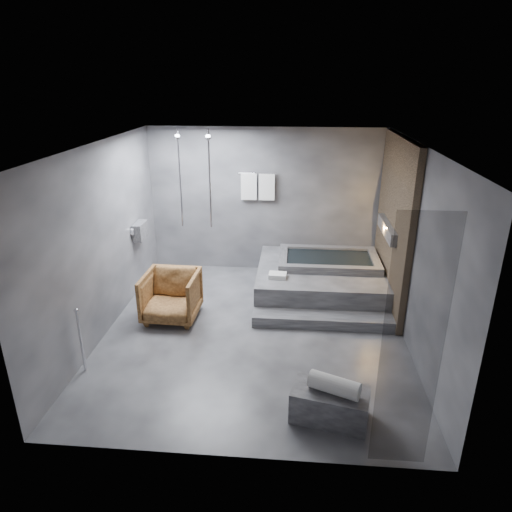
{
  "coord_description": "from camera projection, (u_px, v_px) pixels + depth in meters",
  "views": [
    {
      "loc": [
        0.55,
        -6.08,
        3.64
      ],
      "look_at": [
        -0.0,
        0.3,
        1.13
      ],
      "focal_mm": 32.0,
      "sensor_mm": 36.0,
      "label": 1
    }
  ],
  "objects": [
    {
      "name": "room",
      "position": [
        283.0,
        219.0,
        6.57
      ],
      "size": [
        5.0,
        5.04,
        2.82
      ],
      "color": "#2F2F32",
      "rests_on": "ground"
    },
    {
      "name": "driftwood_chair",
      "position": [
        171.0,
        296.0,
        7.25
      ],
      "size": [
        0.87,
        0.89,
        0.79
      ],
      "primitive_type": "imported",
      "rotation": [
        0.0,
        0.0,
        -0.03
      ],
      "color": "#482912",
      "rests_on": "ground"
    },
    {
      "name": "deck_towel",
      "position": [
        278.0,
        275.0,
        7.65
      ],
      "size": [
        0.31,
        0.23,
        0.08
      ],
      "primitive_type": "cube",
      "rotation": [
        0.0,
        0.0,
        -0.05
      ],
      "color": "silver",
      "rests_on": "tub_deck"
    },
    {
      "name": "rolled_towel",
      "position": [
        334.0,
        385.0,
        5.01
      ],
      "size": [
        0.6,
        0.41,
        0.2
      ],
      "primitive_type": "cylinder",
      "rotation": [
        0.0,
        1.57,
        -0.4
      ],
      "color": "silver",
      "rests_on": "concrete_bench"
    },
    {
      "name": "tub_deck",
      "position": [
        320.0,
        280.0,
        8.18
      ],
      "size": [
        2.2,
        2.0,
        0.5
      ],
      "primitive_type": "cube",
      "color": "#343437",
      "rests_on": "ground"
    },
    {
      "name": "concrete_bench",
      "position": [
        330.0,
        404.0,
        5.16
      ],
      "size": [
        0.94,
        0.65,
        0.38
      ],
      "primitive_type": "cube",
      "rotation": [
        0.0,
        0.0,
        -0.23
      ],
      "color": "#323235",
      "rests_on": "ground"
    },
    {
      "name": "tub_step",
      "position": [
        323.0,
        320.0,
        7.14
      ],
      "size": [
        2.2,
        0.36,
        0.18
      ],
      "primitive_type": "cube",
      "color": "#343437",
      "rests_on": "ground"
    }
  ]
}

